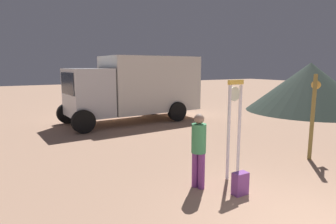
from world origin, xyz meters
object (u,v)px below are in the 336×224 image
Objects in this scene: dome_tent at (309,87)px; arrow_sign at (314,102)px; standing_clock at (234,121)px; backpack at (240,184)px; person_near_clock at (199,147)px; box_truck_near at (138,86)px.

arrow_sign is at bearing -145.47° from dome_tent.
standing_clock is 3.01m from arrow_sign.
dome_tent reaches higher than arrow_sign.
backpack is at bearing -166.87° from arrow_sign.
person_near_clock is 1.08m from backpack.
standing_clock is 7.56m from box_truck_near.
arrow_sign is 1.48× the size of person_near_clock.
backpack is (0.52, -0.68, -0.66)m from person_near_clock.
arrow_sign is 4.07m from person_near_clock.
standing_clock is at bearing 3.30° from person_near_clock.
box_truck_near is at bearing 166.49° from dome_tent.
arrow_sign is 7.68m from box_truck_near.
arrow_sign is 9.07m from dome_tent.
person_near_clock is 0.25× the size of box_truck_near.
dome_tent is (9.47, -2.27, -0.26)m from box_truck_near.
standing_clock is at bearing -178.64° from arrow_sign.
dome_tent is (10.96, 5.95, 1.14)m from backpack.
person_near_clock is 0.23× the size of dome_tent.
box_truck_near reaches higher than dome_tent.
standing_clock is at bearing -97.67° from box_truck_near.
box_truck_near is 0.94× the size of dome_tent.
box_truck_near is at bearing 82.33° from standing_clock.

